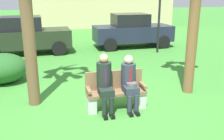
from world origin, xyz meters
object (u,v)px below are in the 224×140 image
shrub_near_bench (3,68)px  parked_car_far (132,31)px  seated_man_left (105,81)px  parked_car_near (25,35)px  seated_man_right (129,80)px  park_bench (116,92)px

shrub_near_bench → parked_car_far: size_ratio=0.37×
seated_man_left → parked_car_near: (-2.16, 6.65, 0.08)m
parked_car_near → seated_man_right: bearing=-67.6°
park_bench → seated_man_right: bearing=-22.8°
parked_car_near → shrub_near_bench: bearing=-96.3°
park_bench → parked_car_near: bearing=110.5°
seated_man_right → shrub_near_bench: (-3.17, 2.76, -0.27)m
park_bench → parked_car_near: (-2.45, 6.53, 0.44)m
park_bench → seated_man_right: seated_man_right is taller
seated_man_left → seated_man_right: 0.58m
seated_man_right → shrub_near_bench: bearing=139.0°
park_bench → parked_car_far: parked_car_far is taller
seated_man_left → parked_car_near: 6.99m
park_bench → seated_man_left: bearing=-158.3°
park_bench → seated_man_right: 0.46m
park_bench → seated_man_left: size_ratio=1.03×
seated_man_right → shrub_near_bench: seated_man_right is taller
park_bench → parked_car_near: 6.99m
shrub_near_bench → parked_car_near: parked_car_near is taller
seated_man_right → parked_car_far: size_ratio=0.33×
shrub_near_bench → parked_car_near: (0.43, 3.90, 0.39)m
shrub_near_bench → parked_car_far: (5.56, 4.19, 0.39)m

